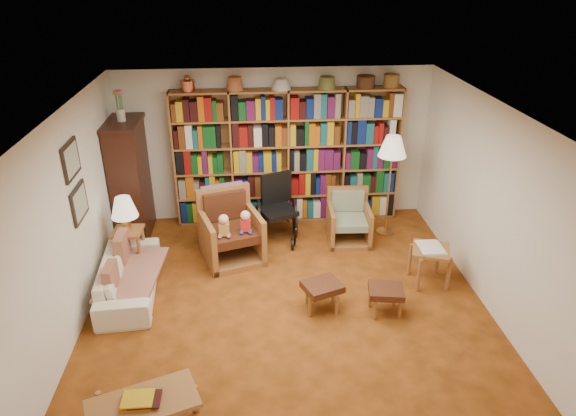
{
  "coord_description": "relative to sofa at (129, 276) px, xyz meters",
  "views": [
    {
      "loc": [
        -0.45,
        -5.44,
        3.98
      ],
      "look_at": [
        0.06,
        0.6,
        1.04
      ],
      "focal_mm": 32.0,
      "sensor_mm": 36.0,
      "label": 1
    }
  ],
  "objects": [
    {
      "name": "cushion_left",
      "position": [
        -0.13,
        0.35,
        0.2
      ],
      "size": [
        0.13,
        0.42,
        0.42
      ],
      "primitive_type": "cube",
      "rotation": [
        0.0,
        0.0,
        -0.01
      ],
      "color": "maroon",
      "rests_on": "sofa"
    },
    {
      "name": "coffee_table",
      "position": [
        0.57,
        -2.29,
        0.07
      ],
      "size": [
        1.09,
        0.8,
        0.42
      ],
      "color": "#A35D32",
      "rests_on": "floor"
    },
    {
      "name": "curio_cabinet",
      "position": [
        -0.2,
        1.64,
        0.71
      ],
      "size": [
        0.5,
        0.95,
        2.4
      ],
      "color": "#3B1810",
      "rests_on": "floor"
    },
    {
      "name": "wall_front",
      "position": [
        2.05,
        -2.86,
        1.0
      ],
      "size": [
        5.0,
        0.0,
        5.0
      ],
      "primitive_type": "plane",
      "rotation": [
        -1.57,
        0.0,
        0.0
      ],
      "color": "white",
      "rests_on": "floor"
    },
    {
      "name": "sofa",
      "position": [
        0.0,
        0.0,
        0.0
      ],
      "size": [
        1.72,
        0.76,
        0.49
      ],
      "primitive_type": "imported",
      "rotation": [
        0.0,
        0.0,
        1.64
      ],
      "color": "silver",
      "rests_on": "floor"
    },
    {
      "name": "wheelchair",
      "position": [
        2.03,
        1.34,
        0.23
      ],
      "size": [
        0.65,
        0.83,
        1.04
      ],
      "color": "black",
      "rests_on": "floor"
    },
    {
      "name": "side_table_papers",
      "position": [
        3.98,
        -0.11,
        0.2
      ],
      "size": [
        0.61,
        0.61,
        0.56
      ],
      "color": "#A35D32",
      "rests_on": "floor"
    },
    {
      "name": "armchair_sage",
      "position": [
        3.13,
        1.2,
        0.06
      ],
      "size": [
        0.67,
        0.7,
        0.8
      ],
      "color": "#A35D32",
      "rests_on": "floor"
    },
    {
      "name": "armchair_leather",
      "position": [
        1.33,
        0.85,
        0.17
      ],
      "size": [
        1.05,
        1.06,
        1.03
      ],
      "color": "#A35D32",
      "rests_on": "floor"
    },
    {
      "name": "footstool_a",
      "position": [
        2.46,
        -0.58,
        0.06
      ],
      "size": [
        0.55,
        0.52,
        0.38
      ],
      "color": "#472012",
      "rests_on": "floor"
    },
    {
      "name": "wall_right",
      "position": [
        4.55,
        -0.36,
        1.0
      ],
      "size": [
        0.0,
        5.0,
        5.0
      ],
      "primitive_type": "plane",
      "rotation": [
        1.57,
        0.0,
        -1.57
      ],
      "color": "white",
      "rests_on": "floor"
    },
    {
      "name": "floor_lamp",
      "position": [
        3.77,
        1.33,
        1.16
      ],
      "size": [
        0.43,
        0.43,
        1.63
      ],
      "color": "gold",
      "rests_on": "floor"
    },
    {
      "name": "table_lamp",
      "position": [
        -0.1,
        0.63,
        0.69
      ],
      "size": [
        0.37,
        0.37,
        0.5
      ],
      "color": "gold",
      "rests_on": "side_table_lamp"
    },
    {
      "name": "cushion_right",
      "position": [
        -0.13,
        -0.35,
        0.2
      ],
      "size": [
        0.12,
        0.36,
        0.36
      ],
      "primitive_type": "cube",
      "rotation": [
        0.0,
        0.0,
        -0.02
      ],
      "color": "maroon",
      "rests_on": "sofa"
    },
    {
      "name": "wall_left",
      "position": [
        -0.45,
        -0.36,
        1.0
      ],
      "size": [
        0.0,
        5.0,
        5.0
      ],
      "primitive_type": "plane",
      "rotation": [
        1.57,
        0.0,
        1.57
      ],
      "color": "white",
      "rests_on": "floor"
    },
    {
      "name": "footstool_b",
      "position": [
        3.24,
        -0.71,
        0.05
      ],
      "size": [
        0.47,
        0.42,
        0.36
      ],
      "color": "#472012",
      "rests_on": "floor"
    },
    {
      "name": "bookshelf",
      "position": [
        2.25,
        1.97,
        0.93
      ],
      "size": [
        3.6,
        0.3,
        2.42
      ],
      "color": "#A35D32",
      "rests_on": "floor"
    },
    {
      "name": "framed_pictures",
      "position": [
        -0.43,
        -0.06,
        1.38
      ],
      "size": [
        0.03,
        0.52,
        0.97
      ],
      "color": "black",
      "rests_on": "wall_left"
    },
    {
      "name": "sofa_throw",
      "position": [
        0.05,
        -0.0,
        0.05
      ],
      "size": [
        0.79,
        1.34,
        0.04
      ],
      "primitive_type": "cube",
      "rotation": [
        0.0,
        0.0,
        -0.08
      ],
      "color": "#C4AF8F",
      "rests_on": "sofa"
    },
    {
      "name": "floor",
      "position": [
        2.05,
        -0.36,
        -0.25
      ],
      "size": [
        5.0,
        5.0,
        0.0
      ],
      "primitive_type": "plane",
      "color": "#9E4B18",
      "rests_on": "ground"
    },
    {
      "name": "wall_back",
      "position": [
        2.05,
        2.14,
        1.0
      ],
      "size": [
        5.0,
        0.0,
        5.0
      ],
      "primitive_type": "plane",
      "rotation": [
        1.57,
        0.0,
        0.0
      ],
      "color": "white",
      "rests_on": "floor"
    },
    {
      "name": "side_table_lamp",
      "position": [
        -0.1,
        0.63,
        0.19
      ],
      "size": [
        0.42,
        0.42,
        0.59
      ],
      "color": "#A35D32",
      "rests_on": "floor"
    },
    {
      "name": "ceiling",
      "position": [
        2.05,
        -0.36,
        2.25
      ],
      "size": [
        5.0,
        5.0,
        0.0
      ],
      "primitive_type": "plane",
      "rotation": [
        3.14,
        0.0,
        0.0
      ],
      "color": "silver",
      "rests_on": "wall_back"
    }
  ]
}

